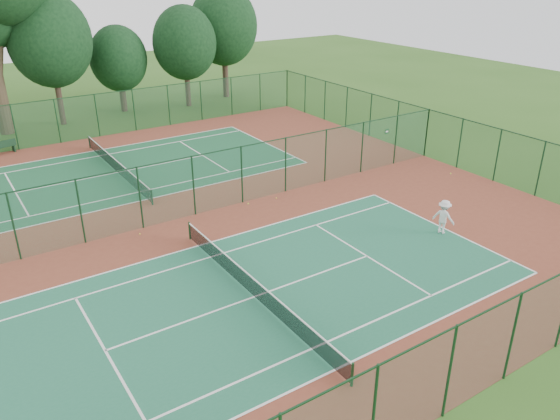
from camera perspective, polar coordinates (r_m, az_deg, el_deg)
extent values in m
plane|color=#305A1C|center=(30.73, -11.40, -1.12)|extent=(120.00, 120.00, 0.00)
cube|color=brown|center=(30.73, -11.40, -1.12)|extent=(40.00, 36.00, 0.01)
cube|color=#206749|center=(23.61, -2.72, -9.06)|extent=(23.77, 10.97, 0.01)
cube|color=#1C5834|center=(38.63, -16.63, 3.77)|extent=(23.77, 10.97, 0.01)
cube|color=#17452C|center=(46.48, -20.39, 8.97)|extent=(40.00, 0.02, 3.50)
cube|color=#163D1E|center=(46.10, -20.71, 11.01)|extent=(40.00, 0.05, 0.05)
cube|color=#17452F|center=(17.05, 13.76, -18.02)|extent=(40.00, 0.02, 3.50)
cube|color=#14371C|center=(15.96, 14.39, -13.48)|extent=(40.00, 0.05, 0.05)
cube|color=#1C542C|center=(41.20, 15.07, 7.80)|extent=(0.02, 36.00, 3.50)
cube|color=#143822|center=(40.76, 15.33, 10.09)|extent=(0.05, 36.00, 0.05)
cube|color=#1C5437|center=(30.03, -11.67, 1.89)|extent=(40.00, 0.02, 3.50)
cube|color=#13351C|center=(29.42, -11.95, 4.96)|extent=(40.00, 0.05, 0.05)
cylinder|color=#153B1D|center=(19.21, 7.56, -16.69)|extent=(0.10, 0.10, 0.97)
cylinder|color=#153B1D|center=(28.35, -9.42, -2.15)|extent=(0.10, 0.10, 0.97)
cube|color=black|center=(23.35, -2.75, -8.11)|extent=(0.02, 12.80, 0.85)
cube|color=white|center=(23.12, -2.77, -7.20)|extent=(0.04, 12.80, 0.06)
cylinder|color=#12321E|center=(32.77, -13.24, 1.30)|extent=(0.10, 0.10, 0.97)
cylinder|color=#12321E|center=(44.37, -19.30, 6.73)|extent=(0.10, 0.10, 0.97)
cube|color=black|center=(38.48, -16.72, 4.43)|extent=(0.02, 12.80, 0.85)
cube|color=silver|center=(38.34, -16.80, 5.04)|extent=(0.04, 12.80, 0.06)
imported|color=silver|center=(29.67, 16.72, -0.68)|extent=(1.01, 1.34, 1.85)
cube|color=black|center=(45.84, -26.06, 5.84)|extent=(0.19, 0.46, 0.50)
cube|color=black|center=(45.55, -26.90, 5.93)|extent=(1.74, 0.83, 0.06)
cube|color=black|center=(45.27, -26.85, 6.18)|extent=(1.65, 0.43, 0.50)
sphere|color=#F2F338|center=(32.91, -0.38, 1.27)|extent=(0.07, 0.07, 0.07)
sphere|color=#E0F238|center=(32.20, -3.35, 0.68)|extent=(0.08, 0.08, 0.08)
sphere|color=yellow|center=(29.56, -14.43, -2.43)|extent=(0.07, 0.07, 0.07)
cylinder|color=#3D2F21|center=(50.47, -27.21, 10.52)|extent=(1.13, 1.13, 6.16)
cylinder|color=#3D2F21|center=(49.63, -27.23, 16.19)|extent=(1.95, 0.58, 6.65)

